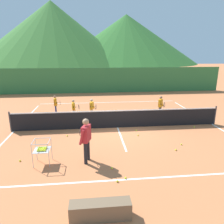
# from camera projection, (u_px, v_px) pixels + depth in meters

# --- Properties ---
(ground_plane) EXTENTS (120.00, 120.00, 0.00)m
(ground_plane) POSITION_uv_depth(u_px,v_px,m) (118.00, 128.00, 11.21)
(ground_plane) COLOR #C67042
(line_baseline_near) EXTENTS (10.81, 0.08, 0.01)m
(line_baseline_near) POSITION_uv_depth(u_px,v_px,m) (137.00, 179.00, 6.66)
(line_baseline_near) COLOR white
(line_baseline_near) RESTS_ON ground
(line_baseline_far) EXTENTS (10.81, 0.08, 0.01)m
(line_baseline_far) POSITION_uv_depth(u_px,v_px,m) (108.00, 102.00, 16.81)
(line_baseline_far) COLOR white
(line_baseline_far) RESTS_ON ground
(line_sideline_west) EXTENTS (0.08, 10.63, 0.01)m
(line_sideline_west) POSITION_uv_depth(u_px,v_px,m) (14.00, 131.00, 10.67)
(line_sideline_west) COLOR white
(line_sideline_west) RESTS_ON ground
(line_sideline_east) EXTENTS (0.08, 10.63, 0.01)m
(line_sideline_east) POSITION_uv_depth(u_px,v_px,m) (212.00, 124.00, 11.74)
(line_sideline_east) COLOR white
(line_sideline_east) RESTS_ON ground
(line_service_center) EXTENTS (0.08, 5.72, 0.01)m
(line_service_center) POSITION_uv_depth(u_px,v_px,m) (118.00, 127.00, 11.21)
(line_service_center) COLOR white
(line_service_center) RESTS_ON ground
(tennis_net) EXTENTS (11.12, 0.08, 1.05)m
(tennis_net) POSITION_uv_depth(u_px,v_px,m) (118.00, 119.00, 11.07)
(tennis_net) COLOR #333338
(tennis_net) RESTS_ON ground
(instructor) EXTENTS (0.45, 0.83, 1.68)m
(instructor) POSITION_uv_depth(u_px,v_px,m) (86.00, 136.00, 7.46)
(instructor) COLOR black
(instructor) RESTS_ON ground
(student_0) EXTENTS (0.47, 0.58, 1.27)m
(student_0) POSITION_uv_depth(u_px,v_px,m) (56.00, 103.00, 13.34)
(student_0) COLOR navy
(student_0) RESTS_ON ground
(student_1) EXTENTS (0.48, 0.54, 1.20)m
(student_1) POSITION_uv_depth(u_px,v_px,m) (74.00, 107.00, 12.46)
(student_1) COLOR silver
(student_1) RESTS_ON ground
(student_2) EXTENTS (0.41, 0.67, 1.25)m
(student_2) POSITION_uv_depth(u_px,v_px,m) (92.00, 107.00, 12.47)
(student_2) COLOR silver
(student_2) RESTS_ON ground
(student_3) EXTENTS (0.45, 0.71, 1.32)m
(student_3) POSITION_uv_depth(u_px,v_px,m) (161.00, 104.00, 12.89)
(student_3) COLOR black
(student_3) RESTS_ON ground
(ball_cart) EXTENTS (0.58, 0.58, 0.90)m
(ball_cart) POSITION_uv_depth(u_px,v_px,m) (42.00, 149.00, 7.43)
(ball_cart) COLOR #B7B7BC
(ball_cart) RESTS_ON ground
(tennis_ball_0) EXTENTS (0.07, 0.07, 0.07)m
(tennis_ball_0) POSITION_uv_depth(u_px,v_px,m) (181.00, 144.00, 9.09)
(tennis_ball_0) COLOR yellow
(tennis_ball_0) RESTS_ON ground
(tennis_ball_1) EXTENTS (0.07, 0.07, 0.07)m
(tennis_ball_1) POSITION_uv_depth(u_px,v_px,m) (194.00, 127.00, 11.20)
(tennis_ball_1) COLOR yellow
(tennis_ball_1) RESTS_ON ground
(tennis_ball_2) EXTENTS (0.07, 0.07, 0.07)m
(tennis_ball_2) POSITION_uv_depth(u_px,v_px,m) (138.00, 135.00, 10.09)
(tennis_ball_2) COLOR yellow
(tennis_ball_2) RESTS_ON ground
(tennis_ball_3) EXTENTS (0.07, 0.07, 0.07)m
(tennis_ball_3) POSITION_uv_depth(u_px,v_px,m) (126.00, 178.00, 6.66)
(tennis_ball_3) COLOR yellow
(tennis_ball_3) RESTS_ON ground
(tennis_ball_4) EXTENTS (0.07, 0.07, 0.07)m
(tennis_ball_4) POSITION_uv_depth(u_px,v_px,m) (20.00, 161.00, 7.72)
(tennis_ball_4) COLOR yellow
(tennis_ball_4) RESTS_ON ground
(tennis_ball_5) EXTENTS (0.07, 0.07, 0.07)m
(tennis_ball_5) POSITION_uv_depth(u_px,v_px,m) (176.00, 150.00, 8.58)
(tennis_ball_5) COLOR yellow
(tennis_ball_5) RESTS_ON ground
(tennis_ball_6) EXTENTS (0.07, 0.07, 0.07)m
(tennis_ball_6) POSITION_uv_depth(u_px,v_px,m) (67.00, 136.00, 10.03)
(tennis_ball_6) COLOR yellow
(tennis_ball_6) RESTS_ON ground
(tennis_ball_7) EXTENTS (0.07, 0.07, 0.07)m
(tennis_ball_7) POSITION_uv_depth(u_px,v_px,m) (112.00, 168.00, 7.23)
(tennis_ball_7) COLOR yellow
(tennis_ball_7) RESTS_ON ground
(tennis_ball_8) EXTENTS (0.07, 0.07, 0.07)m
(tennis_ball_8) POSITION_uv_depth(u_px,v_px,m) (117.00, 181.00, 6.49)
(tennis_ball_8) COLOR yellow
(tennis_ball_8) RESTS_ON ground
(tennis_ball_9) EXTENTS (0.07, 0.07, 0.07)m
(tennis_ball_9) POSITION_uv_depth(u_px,v_px,m) (136.00, 130.00, 10.71)
(tennis_ball_9) COLOR yellow
(tennis_ball_9) RESTS_ON ground
(windscreen_fence) EXTENTS (23.79, 0.08, 2.47)m
(windscreen_fence) POSITION_uv_depth(u_px,v_px,m) (105.00, 80.00, 20.57)
(windscreen_fence) COLOR #33753D
(windscreen_fence) RESTS_ON ground
(courtside_bench) EXTENTS (1.50, 0.36, 0.46)m
(courtside_bench) POSITION_uv_depth(u_px,v_px,m) (100.00, 210.00, 5.03)
(courtside_bench) COLOR brown
(courtside_bench) RESTS_ON ground
(hill_0) EXTENTS (50.08, 50.08, 19.51)m
(hill_0) POSITION_uv_depth(u_px,v_px,m) (53.00, 33.00, 66.99)
(hill_0) COLOR #38702D
(hill_0) RESTS_ON ground
(hill_1) EXTENTS (50.48, 50.48, 16.79)m
(hill_1) POSITION_uv_depth(u_px,v_px,m) (126.00, 39.00, 75.00)
(hill_1) COLOR #2D6628
(hill_1) RESTS_ON ground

